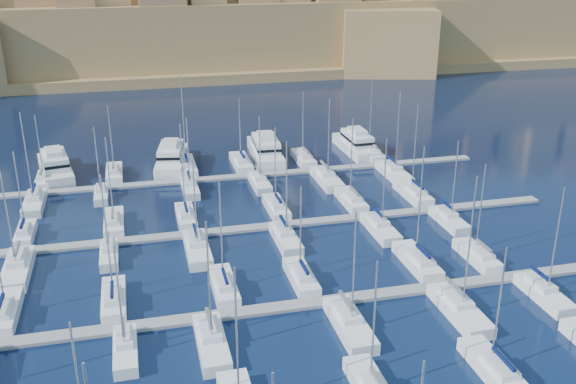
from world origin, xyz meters
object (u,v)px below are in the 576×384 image
object	(u,v)px
sailboat_4	(494,369)
motor_yacht_c	(266,149)
motor_yacht_b	(171,157)
motor_yacht_a	(55,166)
motor_yacht_d	(356,144)

from	to	relation	value
sailboat_4	motor_yacht_c	distance (m)	70.55
sailboat_4	motor_yacht_b	size ratio (longest dim) A/B	0.83
motor_yacht_c	motor_yacht_a	bearing A→B (deg)	-179.28
motor_yacht_b	motor_yacht_d	distance (m)	35.88
motor_yacht_c	motor_yacht_d	xyz separation A→B (m)	(18.00, -0.81, -0.00)
sailboat_4	motor_yacht_c	bearing A→B (deg)	95.89
motor_yacht_a	motor_yacht_b	size ratio (longest dim) A/B	1.01
motor_yacht_b	motor_yacht_c	world-z (taller)	same
motor_yacht_d	motor_yacht_a	bearing A→B (deg)	179.66
sailboat_4	motor_yacht_d	size ratio (longest dim) A/B	0.88
sailboat_4	motor_yacht_b	distance (m)	74.03
motor_yacht_a	motor_yacht_c	xyz separation A→B (m)	(38.25, 0.48, 0.00)
motor_yacht_a	motor_yacht_b	xyz separation A→B (m)	(20.37, -0.06, -0.00)
motor_yacht_c	motor_yacht_b	bearing A→B (deg)	-178.26
motor_yacht_b	motor_yacht_c	bearing A→B (deg)	1.74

